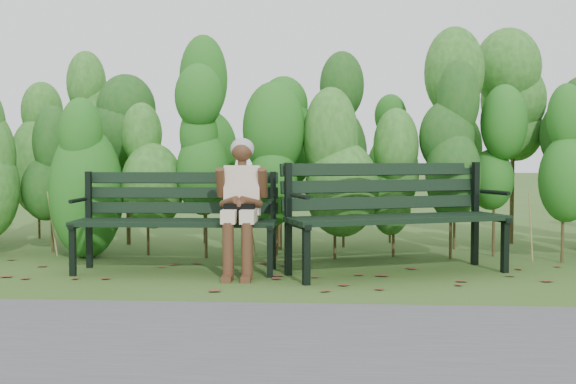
{
  "coord_description": "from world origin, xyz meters",
  "views": [
    {
      "loc": [
        0.4,
        -5.72,
        1.07
      ],
      "look_at": [
        0.0,
        0.35,
        0.75
      ],
      "focal_mm": 42.0,
      "sensor_mm": 36.0,
      "label": 1
    }
  ],
  "objects": [
    {
      "name": "footpath",
      "position": [
        0.0,
        -2.2,
        0.01
      ],
      "size": [
        60.0,
        2.5,
        0.01
      ],
      "primitive_type": "cube",
      "color": "#474749",
      "rests_on": "ground"
    },
    {
      "name": "hedge_band",
      "position": [
        0.0,
        1.86,
        1.26
      ],
      "size": [
        11.04,
        1.67,
        2.42
      ],
      "color": "#47381E",
      "rests_on": "ground"
    },
    {
      "name": "bench_right",
      "position": [
        0.96,
        0.53,
        0.6
      ],
      "size": [
        2.13,
        1.36,
        1.02
      ],
      "color": "black",
      "rests_on": "ground"
    },
    {
      "name": "leaf_litter",
      "position": [
        0.41,
        -0.32,
        0.0
      ],
      "size": [
        5.74,
        2.28,
        0.01
      ],
      "color": "brown",
      "rests_on": "ground"
    },
    {
      "name": "seated_woman",
      "position": [
        -0.42,
        0.31,
        0.71
      ],
      "size": [
        0.47,
        0.68,
        1.24
      ],
      "color": "beige",
      "rests_on": "ground"
    },
    {
      "name": "ground",
      "position": [
        0.0,
        0.0,
        0.0
      ],
      "size": [
        80.0,
        80.0,
        0.0
      ],
      "primitive_type": "plane",
      "color": "#355B1B"
    },
    {
      "name": "bench_left",
      "position": [
        -1.04,
        0.48,
        0.55
      ],
      "size": [
        1.87,
        0.65,
        0.93
      ],
      "color": "black",
      "rests_on": "ground"
    }
  ]
}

